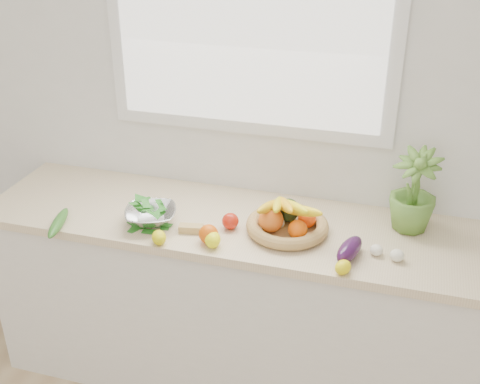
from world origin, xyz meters
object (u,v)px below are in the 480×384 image
(eggplant, at_px, (349,250))
(fruit_basket, at_px, (287,221))
(potted_herb, at_px, (414,190))
(colander_with_spinach, at_px, (151,212))
(apple, at_px, (230,221))
(cucumber, at_px, (58,223))

(eggplant, bearing_deg, fruit_basket, 155.95)
(eggplant, distance_m, fruit_basket, 0.31)
(fruit_basket, bearing_deg, potted_herb, 19.07)
(fruit_basket, bearing_deg, colander_with_spinach, -170.19)
(apple, relative_size, fruit_basket, 0.15)
(fruit_basket, distance_m, colander_with_spinach, 0.59)
(apple, height_order, cucumber, apple)
(eggplant, bearing_deg, apple, 170.74)
(potted_herb, height_order, colander_with_spinach, potted_herb)
(apple, height_order, fruit_basket, fruit_basket)
(cucumber, relative_size, fruit_basket, 0.54)
(fruit_basket, bearing_deg, eggplant, -24.05)
(eggplant, xyz_separation_m, potted_herb, (0.22, 0.30, 0.15))
(fruit_basket, relative_size, colander_with_spinach, 1.66)
(apple, xyz_separation_m, cucumber, (-0.71, -0.20, -0.01))
(apple, distance_m, fruit_basket, 0.24)
(potted_herb, bearing_deg, apple, -163.82)
(apple, bearing_deg, potted_herb, 16.18)
(cucumber, xyz_separation_m, fruit_basket, (0.95, 0.24, 0.03))
(colander_with_spinach, bearing_deg, eggplant, -1.68)
(eggplant, xyz_separation_m, fruit_basket, (-0.28, 0.13, 0.01))
(eggplant, relative_size, fruit_basket, 0.41)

